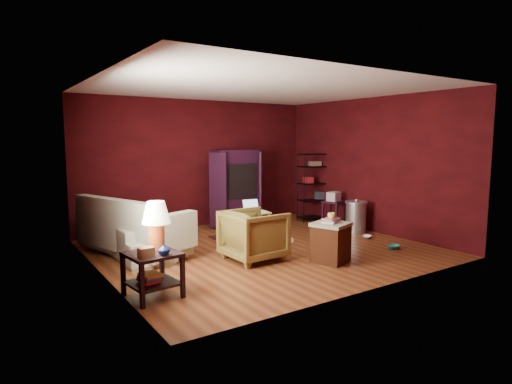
% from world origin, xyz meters
% --- Properties ---
extents(room, '(5.54, 5.04, 2.84)m').
position_xyz_m(room, '(-0.04, -0.01, 1.40)').
color(room, brown).
rests_on(room, ground).
extents(sofa, '(0.62, 1.94, 0.75)m').
position_xyz_m(sofa, '(-2.03, 0.88, 0.38)').
color(sofa, gray).
rests_on(sofa, ground).
extents(armchair, '(0.85, 0.90, 0.89)m').
position_xyz_m(armchair, '(-0.50, -0.49, 0.45)').
color(armchair, black).
rests_on(armchair, ground).
extents(pet_bowl_steel, '(0.24, 0.15, 0.24)m').
position_xyz_m(pet_bowl_steel, '(2.15, -0.46, 0.12)').
color(pet_bowl_steel, silver).
rests_on(pet_bowl_steel, ground).
extents(pet_bowl_turquoise, '(0.23, 0.12, 0.22)m').
position_xyz_m(pet_bowl_turquoise, '(1.95, -1.30, 0.11)').
color(pet_bowl_turquoise, teal).
rests_on(pet_bowl_turquoise, ground).
extents(vase, '(0.17, 0.18, 0.14)m').
position_xyz_m(vase, '(-2.36, -1.39, 0.63)').
color(vase, '#0D1742').
rests_on(vase, side_table).
extents(mug, '(0.13, 0.11, 0.12)m').
position_xyz_m(mug, '(0.41, -1.32, 0.77)').
color(mug, '#D7C369').
rests_on(mug, hamper).
extents(side_table, '(0.66, 0.66, 1.17)m').
position_xyz_m(side_table, '(-2.39, -1.13, 0.70)').
color(side_table, black).
rests_on(side_table, ground).
extents(sofa_cushions, '(1.52, 2.32, 0.91)m').
position_xyz_m(sofa_cushions, '(-2.07, 0.85, 0.44)').
color(sofa_cushions, gray).
rests_on(sofa_cushions, sofa).
extents(hamper, '(0.66, 0.66, 0.73)m').
position_xyz_m(hamper, '(0.44, -1.28, 0.33)').
color(hamper, '#472110').
rests_on(hamper, ground).
extents(footstool, '(0.49, 0.49, 0.42)m').
position_xyz_m(footstool, '(0.61, -1.02, 0.36)').
color(footstool, black).
rests_on(footstool, ground).
extents(rug_round, '(1.56, 1.56, 0.01)m').
position_xyz_m(rug_round, '(0.30, 0.60, 0.01)').
color(rug_round, beige).
rests_on(rug_round, ground).
extents(rug_oriental, '(1.26, 0.84, 0.01)m').
position_xyz_m(rug_oriental, '(0.22, 0.92, 0.02)').
color(rug_oriental, '#441412').
rests_on(rug_oriental, ground).
extents(laptop_desk, '(0.65, 0.54, 0.74)m').
position_xyz_m(laptop_desk, '(0.36, 0.84, 0.46)').
color(laptop_desk, '#E4DC68').
rests_on(laptop_desk, ground).
extents(tv_armoire, '(1.34, 0.72, 1.70)m').
position_xyz_m(tv_armoire, '(0.65, 2.03, 0.89)').
color(tv_armoire, black).
rests_on(tv_armoire, ground).
extents(wire_shelving, '(0.84, 0.48, 1.61)m').
position_xyz_m(wire_shelving, '(2.58, 1.55, 0.88)').
color(wire_shelving, black).
rests_on(wire_shelving, ground).
extents(small_stand, '(0.49, 0.49, 0.79)m').
position_xyz_m(small_stand, '(2.36, 0.68, 0.59)').
color(small_stand, black).
rests_on(small_stand, ground).
extents(trash_can, '(0.52, 0.52, 0.72)m').
position_xyz_m(trash_can, '(2.36, 0.00, 0.34)').
color(trash_can, silver).
rests_on(trash_can, ground).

